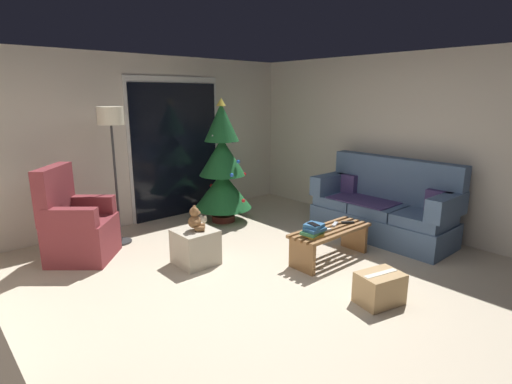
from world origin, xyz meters
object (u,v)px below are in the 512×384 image
at_px(book_stack, 314,230).
at_px(cell_phone, 314,224).
at_px(teddy_bear_chestnut, 195,220).
at_px(ottoman, 196,247).
at_px(teddy_bear_cream_by_tree, 203,226).
at_px(armchair, 77,227).
at_px(remote_silver, 335,224).
at_px(remote_white, 325,230).
at_px(coffee_table, 330,239).
at_px(floor_lamp, 111,129).
at_px(cardboard_box_taped_mid_floor, 380,288).
at_px(couch, 384,208).
at_px(christmas_tree, 222,168).
at_px(remote_black, 348,222).

bearing_deg(book_stack, cell_phone, -146.61).
bearing_deg(cell_phone, teddy_bear_chestnut, 145.16).
bearing_deg(ottoman, cell_phone, -47.72).
distance_m(cell_phone, teddy_bear_cream_by_tree, 1.85).
height_order(armchair, teddy_bear_cream_by_tree, armchair).
relative_size(armchair, teddy_bear_cream_by_tree, 3.96).
bearing_deg(remote_silver, remote_white, -102.78).
height_order(coffee_table, book_stack, book_stack).
bearing_deg(ottoman, coffee_table, -37.06).
bearing_deg(floor_lamp, remote_white, -55.06).
height_order(coffee_table, teddy_bear_cream_by_tree, coffee_table).
height_order(remote_white, cardboard_box_taped_mid_floor, remote_white).
height_order(couch, teddy_bear_chestnut, couch).
distance_m(christmas_tree, ottoman, 1.75).
bearing_deg(teddy_bear_cream_by_tree, coffee_table, -69.70).
height_order(floor_lamp, teddy_bear_cream_by_tree, floor_lamp).
relative_size(couch, book_stack, 7.04).
distance_m(couch, teddy_bear_chestnut, 2.64).
height_order(couch, remote_white, couch).
relative_size(remote_white, cardboard_box_taped_mid_floor, 0.33).
bearing_deg(floor_lamp, couch, -37.00).
bearing_deg(remote_silver, couch, 64.73).
xyz_separation_m(christmas_tree, cardboard_box_taped_mid_floor, (-0.41, -3.01, -0.69)).
distance_m(armchair, floor_lamp, 1.27).
xyz_separation_m(armchair, teddy_bear_cream_by_tree, (1.60, -0.27, -0.28)).
xyz_separation_m(book_stack, ottoman, (-0.93, 0.99, -0.25)).
bearing_deg(remote_black, cardboard_box_taped_mid_floor, 178.10).
bearing_deg(cell_phone, teddy_bear_cream_by_tree, 112.00).
xyz_separation_m(cell_phone, cardboard_box_taped_mid_floor, (-0.10, -0.92, -0.38)).
bearing_deg(christmas_tree, teddy_bear_cream_by_tree, -152.45).
distance_m(ottoman, teddy_bear_chestnut, 0.33).
xyz_separation_m(christmas_tree, teddy_bear_cream_by_tree, (-0.59, -0.31, -0.72)).
height_order(couch, remote_silver, couch).
bearing_deg(armchair, ottoman, -47.21).
distance_m(remote_silver, ottoman, 1.69).
bearing_deg(book_stack, couch, 2.56).
relative_size(cell_phone, teddy_bear_chestnut, 0.50).
bearing_deg(armchair, cell_phone, -47.46).
height_order(couch, cardboard_box_taped_mid_floor, couch).
xyz_separation_m(ottoman, teddy_bear_chestnut, (0.01, -0.01, 0.33)).
bearing_deg(cell_phone, remote_white, 21.67).
height_order(couch, ottoman, couch).
bearing_deg(teddy_bear_chestnut, cardboard_box_taped_mid_floor, -67.41).
relative_size(remote_black, book_stack, 0.57).
xyz_separation_m(remote_silver, cardboard_box_taped_mid_floor, (-0.61, -1.01, -0.25)).
distance_m(book_stack, teddy_bear_cream_by_tree, 1.83).
xyz_separation_m(book_stack, teddy_bear_chestnut, (-0.92, 0.98, 0.08)).
bearing_deg(remote_silver, teddy_bear_cream_by_tree, -179.55).
distance_m(remote_silver, christmas_tree, 2.05).
bearing_deg(coffee_table, floor_lamp, 126.90).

